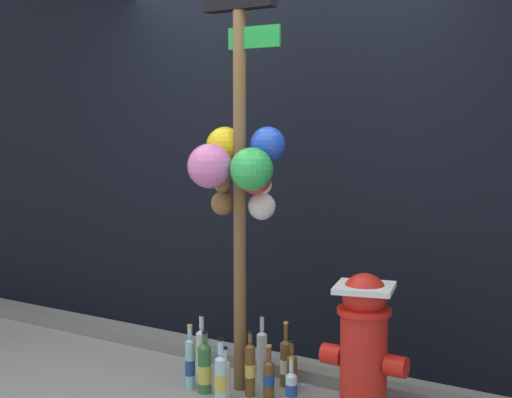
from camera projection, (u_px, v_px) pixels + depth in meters
building_wall at (288, 110)px, 4.68m from camera, size 10.00×0.20×3.30m
curb_strip at (250, 362)px, 4.43m from camera, size 8.00×0.12×0.08m
memorial_post at (239, 142)px, 3.91m from camera, size 0.50×0.48×2.54m
fire_hydrant at (364, 342)px, 3.64m from camera, size 0.47×0.36×0.77m
bottle_0 at (291, 389)px, 3.76m from camera, size 0.07×0.07×0.29m
bottle_1 at (292, 372)px, 4.01m from camera, size 0.06×0.06×0.31m
bottle_2 at (250, 369)px, 3.95m from camera, size 0.06×0.06×0.38m
bottle_3 at (202, 349)px, 4.32m from camera, size 0.08×0.08×0.38m
bottle_4 at (225, 377)px, 3.93m from camera, size 0.06×0.06×0.29m
bottle_5 at (286, 362)px, 4.11m from camera, size 0.07×0.07×0.39m
bottle_6 at (221, 380)px, 3.78m from camera, size 0.07×0.07×0.39m
bottle_7 at (262, 353)px, 4.22m from camera, size 0.06×0.06×0.41m
bottle_8 at (205, 369)px, 4.00m from camera, size 0.08×0.08×0.36m
bottle_9 at (190, 363)px, 4.07m from camera, size 0.06×0.06×0.38m
bottle_10 at (269, 377)px, 3.93m from camera, size 0.06×0.06×0.31m
litter_3 at (307, 383)px, 4.16m from camera, size 0.11×0.11×0.01m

